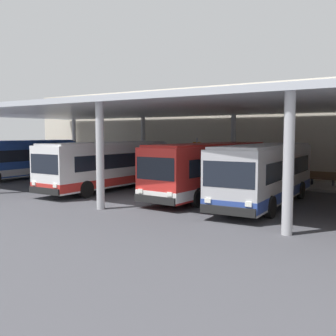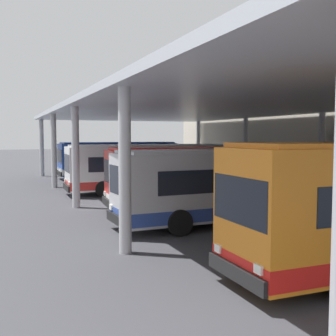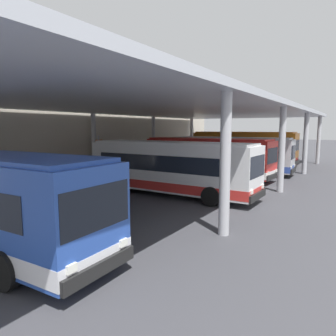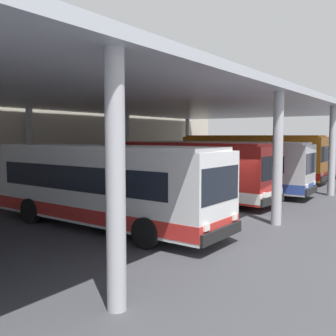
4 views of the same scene
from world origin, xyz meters
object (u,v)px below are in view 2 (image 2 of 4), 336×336
(bus_nearest_bay, at_px, (119,159))
(bus_second_bay, at_px, (147,167))
(banner_sign, at_px, (270,162))
(bus_middle_bay, at_px, (209,176))
(bus_far_bay, at_px, (235,184))

(bus_nearest_bay, relative_size, bus_second_bay, 1.00)
(bus_second_bay, relative_size, banner_sign, 3.30)
(bus_nearest_bay, xyz_separation_m, bus_middle_bay, (17.56, 0.03, 0.00))
(bus_far_bay, distance_m, banner_sign, 11.44)
(bus_second_bay, bearing_deg, bus_middle_bay, 7.35)
(bus_far_bay, bearing_deg, bus_middle_bay, 170.05)
(banner_sign, bearing_deg, bus_far_bay, -42.68)
(bus_nearest_bay, bearing_deg, bus_far_bay, -1.62)
(bus_nearest_bay, bearing_deg, bus_middle_bay, 0.11)
(bus_nearest_bay, relative_size, banner_sign, 3.31)
(banner_sign, bearing_deg, bus_middle_bay, -55.91)
(bus_second_bay, bearing_deg, banner_sign, 74.17)
(bus_middle_bay, height_order, banner_sign, banner_sign)
(bus_nearest_bay, relative_size, bus_middle_bay, 0.99)
(bus_second_bay, xyz_separation_m, bus_middle_bay, (7.10, 0.92, 0.00))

